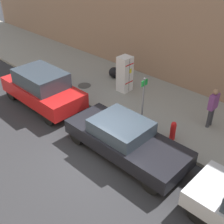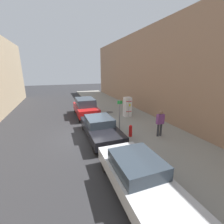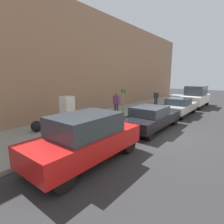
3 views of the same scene
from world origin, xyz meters
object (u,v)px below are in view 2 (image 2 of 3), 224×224
(fire_hydrant, at_px, (131,131))
(parked_suv_red, at_px, (85,107))
(street_sign_post, at_px, (120,113))
(pedestrian_walking_far, at_px, (160,122))
(parked_sedan_silver, at_px, (139,176))
(discarded_refrigerator, at_px, (127,107))
(trash_bag, at_px, (128,109))
(parked_sedan_dark, at_px, (100,127))

(fire_hydrant, height_order, parked_suv_red, parked_suv_red)
(street_sign_post, xyz_separation_m, pedestrian_walking_far, (-2.03, 2.01, -0.26))
(pedestrian_walking_far, relative_size, parked_sedan_silver, 0.38)
(fire_hydrant, distance_m, parked_suv_red, 6.38)
(discarded_refrigerator, bearing_deg, pedestrian_walking_far, 90.81)
(street_sign_post, relative_size, parked_sedan_silver, 0.50)
(parked_sedan_silver, bearing_deg, trash_bag, -113.92)
(parked_suv_red, bearing_deg, discarded_refrigerator, 151.07)
(pedestrian_walking_far, bearing_deg, fire_hydrant, 173.76)
(street_sign_post, distance_m, pedestrian_walking_far, 2.87)
(discarded_refrigerator, height_order, parked_sedan_dark, discarded_refrigerator)
(parked_suv_red, xyz_separation_m, parked_sedan_silver, (0.00, 10.34, -0.19))
(street_sign_post, height_order, fire_hydrant, street_sign_post)
(discarded_refrigerator, distance_m, street_sign_post, 3.37)
(trash_bag, relative_size, parked_sedan_dark, 0.12)
(pedestrian_walking_far, bearing_deg, parked_sedan_dark, 169.83)
(parked_sedan_silver, bearing_deg, fire_hydrant, -113.38)
(parked_suv_red, relative_size, parked_sedan_silver, 0.97)
(street_sign_post, height_order, parked_sedan_silver, street_sign_post)
(discarded_refrigerator, bearing_deg, trash_bag, -117.47)
(fire_hydrant, bearing_deg, street_sign_post, -81.83)
(pedestrian_walking_far, bearing_deg, trash_bag, 95.67)
(parked_suv_red, height_order, parked_sedan_dark, parked_suv_red)
(trash_bag, distance_m, parked_sedan_dark, 6.43)
(street_sign_post, bearing_deg, parked_suv_red, -70.87)
(discarded_refrigerator, xyz_separation_m, trash_bag, (-0.77, -1.49, -0.62))
(parked_sedan_silver, bearing_deg, pedestrian_walking_far, -135.22)
(trash_bag, bearing_deg, fire_hydrant, 65.67)
(fire_hydrant, bearing_deg, pedestrian_walking_far, 161.62)
(trash_bag, bearing_deg, parked_suv_red, -6.55)
(street_sign_post, bearing_deg, trash_bag, -123.05)
(pedestrian_walking_far, xyz_separation_m, parked_sedan_silver, (3.66, 3.63, -0.44))
(discarded_refrigerator, relative_size, parked_sedan_silver, 0.40)
(street_sign_post, relative_size, parked_sedan_dark, 0.47)
(discarded_refrigerator, xyz_separation_m, parked_suv_red, (3.59, -1.99, -0.16))
(street_sign_post, distance_m, trash_bag, 5.11)
(pedestrian_walking_far, xyz_separation_m, parked_sedan_dark, (3.66, -1.50, -0.46))
(fire_hydrant, xyz_separation_m, trash_bag, (-2.53, -5.60, -0.11))
(street_sign_post, distance_m, parked_sedan_silver, 5.91)
(street_sign_post, xyz_separation_m, parked_sedan_silver, (1.63, 5.64, -0.70))
(parked_suv_red, height_order, parked_sedan_silver, parked_suv_red)
(parked_sedan_dark, height_order, parked_sedan_silver, parked_sedan_silver)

